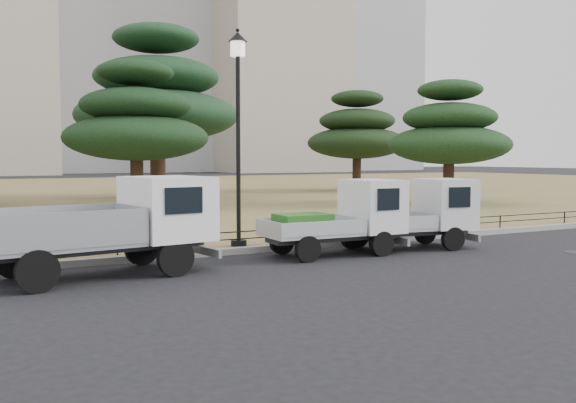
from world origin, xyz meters
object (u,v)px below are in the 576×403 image
truck_large (112,221)px  truck_kei_front (343,218)px  street_lamp (238,102)px  truck_kei_rear (416,214)px

truck_large → truck_kei_front: truck_large is taller
truck_large → street_lamp: street_lamp is taller
truck_kei_front → street_lamp: bearing=144.5°
truck_kei_front → truck_kei_rear: (2.23, -0.04, -0.00)m
truck_kei_front → street_lamp: size_ratio=0.66×
street_lamp → truck_kei_rear: bearing=-20.5°
truck_large → truck_kei_front: size_ratio=1.36×
truck_large → truck_kei_front: 5.66m
truck_large → street_lamp: size_ratio=0.89×
truck_large → truck_kei_front: bearing=-6.0°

